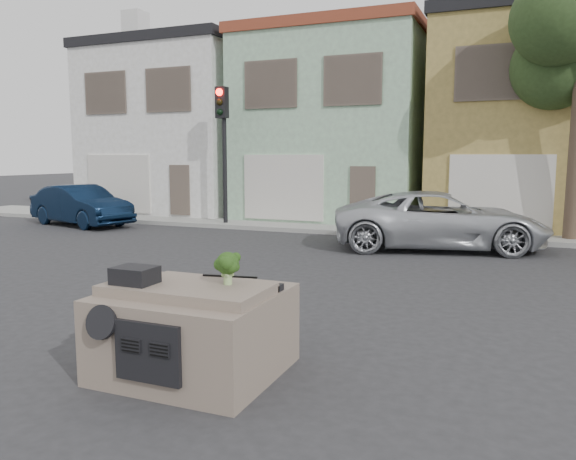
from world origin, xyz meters
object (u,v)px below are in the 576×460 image
Objects in this scene: traffic_signal at (223,157)px; broccoli at (228,268)px; navy_sedan at (82,225)px; silver_pickup at (439,249)px.

broccoli is at bearing -60.89° from traffic_signal.
navy_sedan is 6.02m from traffic_signal.
silver_pickup is 1.15× the size of traffic_signal.
navy_sedan is 0.79× the size of silver_pickup.
silver_pickup is at bearing -76.28° from navy_sedan.
broccoli is (12.13, -10.80, 1.32)m from navy_sedan.
broccoli reaches higher than silver_pickup.
broccoli is (6.94, -12.47, -1.23)m from traffic_signal.
navy_sedan is at bearing 138.31° from broccoli.
silver_pickup is 10.57m from broccoli.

